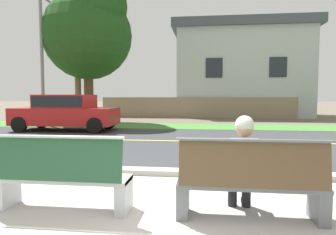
{
  "coord_description": "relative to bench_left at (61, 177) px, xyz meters",
  "views": [
    {
      "loc": [
        0.61,
        -3.02,
        1.48
      ],
      "look_at": [
        -0.17,
        3.51,
        1.0
      ],
      "focal_mm": 31.38,
      "sensor_mm": 36.0,
      "label": 1
    }
  ],
  "objects": [
    {
      "name": "road_centre_line",
      "position": [
        1.17,
        6.06,
        -0.44
      ],
      "size": [
        48.0,
        0.14,
        0.01
      ],
      "primitive_type": "cube",
      "color": "#E0CC4C",
      "rests_on": "ground_plane"
    },
    {
      "name": "curb_edge",
      "position": [
        1.17,
        1.91,
        -0.4
      ],
      "size": [
        44.0,
        0.3,
        0.11
      ],
      "primitive_type": "cube",
      "color": "#ADA89E",
      "rests_on": "ground_plane"
    },
    {
      "name": "streetlamp",
      "position": [
        -6.21,
        10.64,
        3.34
      ],
      "size": [
        0.24,
        2.1,
        6.58
      ],
      "color": "gray",
      "rests_on": "ground_plane"
    },
    {
      "name": "shade_tree_far_left",
      "position": [
        -4.3,
        11.92,
        4.64
      ],
      "size": [
        4.75,
        4.75,
        7.84
      ],
      "color": "brown",
      "rests_on": "ground_plane"
    },
    {
      "name": "garden_wall",
      "position": [
        1.34,
        16.43,
        0.25
      ],
      "size": [
        13.0,
        0.36,
        1.4
      ],
      "primitive_type": "cube",
      "color": "gray",
      "rests_on": "ground_plane"
    },
    {
      "name": "bench_left",
      "position": [
        0.0,
        0.0,
        0.0
      ],
      "size": [
        1.73,
        0.48,
        1.01
      ],
      "color": "silver",
      "rests_on": "ground_plane"
    },
    {
      "name": "street_asphalt",
      "position": [
        1.17,
        6.06,
        -0.45
      ],
      "size": [
        52.0,
        8.0,
        0.01
      ],
      "primitive_type": "cube",
      "color": "#383A3D",
      "rests_on": "ground_plane"
    },
    {
      "name": "bench_right",
      "position": [
        2.34,
        0.0,
        0.0
      ],
      "size": [
        1.73,
        0.48,
        1.01
      ],
      "color": "slate",
      "rests_on": "ground_plane"
    },
    {
      "name": "house_across_street",
      "position": [
        4.52,
        19.63,
        2.94
      ],
      "size": [
        9.83,
        6.91,
        6.7
      ],
      "color": "#B7BCC1",
      "rests_on": "ground_plane"
    },
    {
      "name": "far_verge_grass",
      "position": [
        1.17,
        10.83,
        -0.44
      ],
      "size": [
        48.0,
        2.8,
        0.02
      ],
      "primitive_type": "cube",
      "color": "#478438",
      "rests_on": "ground_plane"
    },
    {
      "name": "seated_person_grey",
      "position": [
        2.27,
        0.17,
        0.22
      ],
      "size": [
        0.52,
        0.68,
        1.25
      ],
      "color": "black",
      "rests_on": "ground_plane"
    },
    {
      "name": "sidewalk_pavement",
      "position": [
        1.17,
        -0.04,
        -0.45
      ],
      "size": [
        44.0,
        3.6,
        0.01
      ],
      "primitive_type": "cube",
      "color": "#B7B2A8",
      "rests_on": "ground_plane"
    },
    {
      "name": "car_red_near",
      "position": [
        -4.06,
        8.46,
        0.4
      ],
      "size": [
        4.3,
        1.86,
        1.54
      ],
      "color": "red",
      "rests_on": "ground_plane"
    },
    {
      "name": "ground_plane",
      "position": [
        1.17,
        7.56,
        -0.45
      ],
      "size": [
        140.0,
        140.0,
        0.0
      ],
      "primitive_type": "plane",
      "color": "#665B4C"
    }
  ]
}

